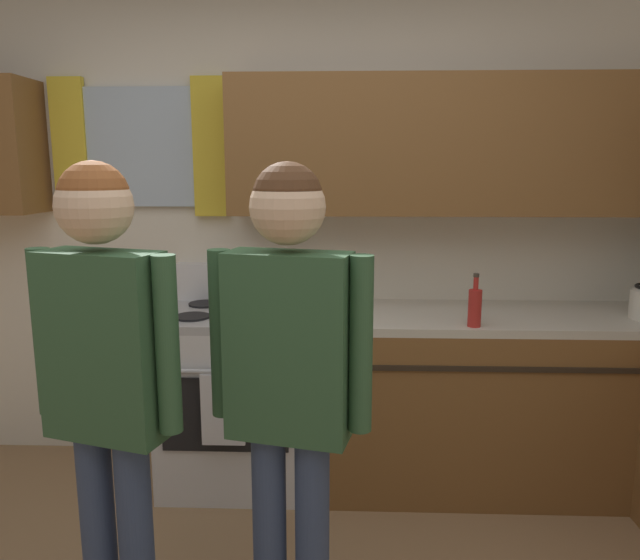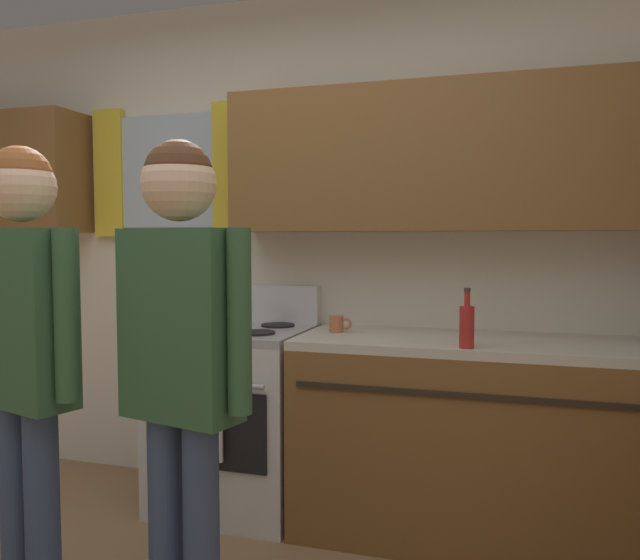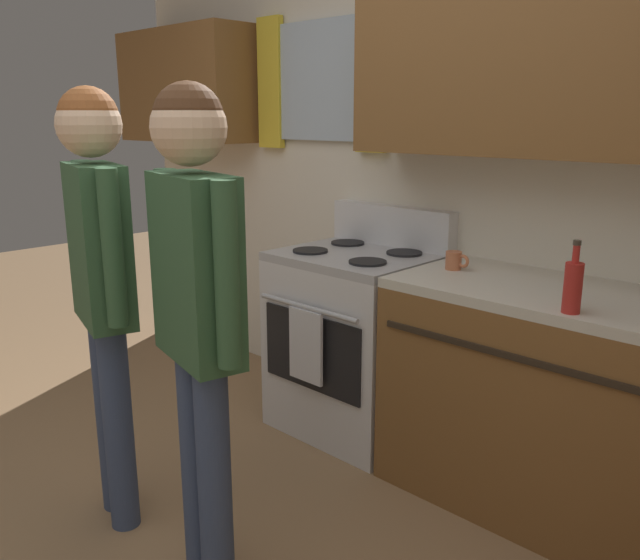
{
  "view_description": "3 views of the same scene",
  "coord_description": "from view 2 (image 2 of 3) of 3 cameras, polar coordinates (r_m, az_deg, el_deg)",
  "views": [
    {
      "loc": [
        0.32,
        -1.39,
        1.62
      ],
      "look_at": [
        0.24,
        0.91,
        1.18
      ],
      "focal_mm": 33.77,
      "sensor_mm": 36.0,
      "label": 1
    },
    {
      "loc": [
        1.12,
        -1.35,
        1.34
      ],
      "look_at": [
        0.49,
        0.67,
        1.21
      ],
      "focal_mm": 36.05,
      "sensor_mm": 36.0,
      "label": 2
    },
    {
      "loc": [
        1.74,
        -0.77,
        1.54
      ],
      "look_at": [
        0.39,
        0.64,
        1.04
      ],
      "focal_mm": 36.33,
      "sensor_mm": 36.0,
      "label": 3
    }
  ],
  "objects": [
    {
      "name": "back_wall_unit",
      "position": [
        3.34,
        -1.05,
        5.78
      ],
      "size": [
        4.6,
        0.42,
        2.6
      ],
      "color": "silver",
      "rests_on": "ground"
    },
    {
      "name": "kitchen_counter_run",
      "position": [
        2.72,
        25.44,
        -15.84
      ],
      "size": [
        2.14,
        1.88,
        0.9
      ],
      "color": "brown",
      "rests_on": "ground"
    },
    {
      "name": "stove_oven",
      "position": [
        3.31,
        -7.52,
        -11.71
      ],
      "size": [
        0.72,
        0.67,
        1.1
      ],
      "color": "silver",
      "rests_on": "ground"
    },
    {
      "name": "bottle_sauce_red",
      "position": [
        2.67,
        12.9,
        -3.95
      ],
      "size": [
        0.06,
        0.06,
        0.25
      ],
      "color": "red",
      "rests_on": "kitchen_counter_run"
    },
    {
      "name": "cup_terracotta",
      "position": [
        3.05,
        1.56,
        -3.93
      ],
      "size": [
        0.11,
        0.07,
        0.08
      ],
      "color": "#B76642",
      "rests_on": "kitchen_counter_run"
    },
    {
      "name": "adult_left",
      "position": [
        2.27,
        -24.75,
        -4.58
      ],
      "size": [
        0.49,
        0.26,
        1.64
      ],
      "color": "#38476B",
      "rests_on": "ground"
    },
    {
      "name": "adult_in_plaid",
      "position": [
        1.97,
        -12.24,
        -5.62
      ],
      "size": [
        0.5,
        0.24,
        1.63
      ],
      "color": "#38476B",
      "rests_on": "ground"
    }
  ]
}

